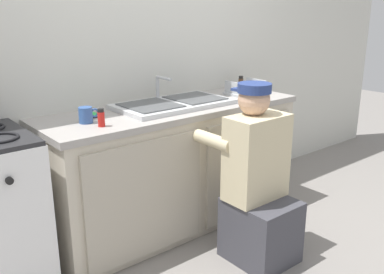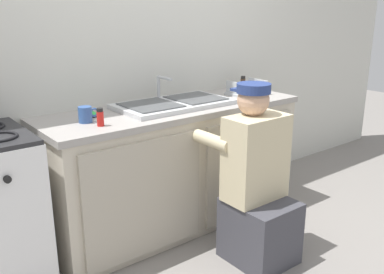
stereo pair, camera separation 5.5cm
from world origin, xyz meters
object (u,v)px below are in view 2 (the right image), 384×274
object	(u,v)px
sink_double_basin	(174,103)
coffee_mug	(86,114)
spice_bottle_red	(100,117)
spice_bottle_pepper	(243,83)
plumber_person	(257,190)
dish_rack_tray	(247,92)
cell_phone	(92,114)

from	to	relation	value
sink_double_basin	coffee_mug	size ratio (longest dim) A/B	6.35
coffee_mug	spice_bottle_red	bearing A→B (deg)	-76.74
spice_bottle_red	spice_bottle_pepper	distance (m)	1.51
sink_double_basin	coffee_mug	bearing A→B (deg)	-177.17
sink_double_basin	plumber_person	distance (m)	0.83
spice_bottle_red	dish_rack_tray	bearing A→B (deg)	5.87
cell_phone	spice_bottle_pepper	size ratio (longest dim) A/B	1.33
spice_bottle_red	dish_rack_tray	world-z (taller)	dish_rack_tray
plumber_person	spice_bottle_pepper	world-z (taller)	plumber_person
cell_phone	spice_bottle_pepper	xyz separation A→B (m)	(1.39, 0.07, 0.04)
sink_double_basin	spice_bottle_red	distance (m)	0.65
spice_bottle_pepper	cell_phone	bearing A→B (deg)	-176.94
spice_bottle_pepper	dish_rack_tray	bearing A→B (deg)	-127.13
plumber_person	spice_bottle_pepper	xyz separation A→B (m)	(0.72, 0.88, 0.46)
coffee_mug	cell_phone	distance (m)	0.18
sink_double_basin	spice_bottle_pepper	size ratio (longest dim) A/B	7.62
cell_phone	plumber_person	bearing A→B (deg)	-50.07
dish_rack_tray	cell_phone	bearing A→B (deg)	173.95
sink_double_basin	spice_bottle_red	size ratio (longest dim) A/B	7.62
coffee_mug	spice_bottle_pepper	size ratio (longest dim) A/B	1.20
dish_rack_tray	spice_bottle_pepper	world-z (taller)	dish_rack_tray
plumber_person	cell_phone	distance (m)	1.13
spice_bottle_red	spice_bottle_pepper	bearing A→B (deg)	13.05
spice_bottle_red	sink_double_basin	bearing A→B (deg)	14.30
plumber_person	spice_bottle_red	size ratio (longest dim) A/B	10.52
plumber_person	dish_rack_tray	bearing A→B (deg)	49.81
plumber_person	cell_phone	size ratio (longest dim) A/B	7.89
sink_double_basin	dish_rack_tray	size ratio (longest dim) A/B	2.86
plumber_person	cell_phone	xyz separation A→B (m)	(-0.67, 0.80, 0.42)
sink_double_basin	cell_phone	world-z (taller)	sink_double_basin
dish_rack_tray	spice_bottle_red	bearing A→B (deg)	-174.13
dish_rack_tray	spice_bottle_pepper	distance (m)	0.26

